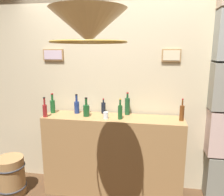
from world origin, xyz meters
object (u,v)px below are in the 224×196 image
object	(u,v)px
liquor_bottle_amaro	(53,106)
glass_tumbler_rocks	(88,109)
liquor_bottle_sherry	(127,106)
liquor_bottle_rum	(86,110)
liquor_bottle_mezcal	(182,113)
liquor_bottle_rye	(77,106)
glass_tumbler_highball	(106,115)
pendant_lamp	(88,27)
wooden_barrel	(11,176)
liquor_bottle_whiskey	(103,108)
liquor_bottle_vodka	(120,111)
liquor_bottle_scotch	(45,110)

from	to	relation	value
liquor_bottle_amaro	glass_tumbler_rocks	size ratio (longest dim) A/B	2.87
liquor_bottle_sherry	glass_tumbler_rocks	bearing A→B (deg)	179.06
liquor_bottle_rum	liquor_bottle_mezcal	bearing A→B (deg)	0.93
liquor_bottle_sherry	liquor_bottle_rye	world-z (taller)	liquor_bottle_sherry
liquor_bottle_sherry	glass_tumbler_highball	size ratio (longest dim) A/B	3.47
pendant_lamp	wooden_barrel	distance (m)	2.27
glass_tumbler_rocks	wooden_barrel	world-z (taller)	glass_tumbler_rocks
liquor_bottle_mezcal	liquor_bottle_rye	size ratio (longest dim) A/B	1.05
liquor_bottle_sherry	liquor_bottle_amaro	bearing A→B (deg)	-175.16
glass_tumbler_highball	liquor_bottle_rye	bearing A→B (deg)	157.48
liquor_bottle_amaro	liquor_bottle_rye	bearing A→B (deg)	6.47
pendant_lamp	liquor_bottle_whiskey	bearing A→B (deg)	96.82
wooden_barrel	liquor_bottle_whiskey	bearing A→B (deg)	20.12
liquor_bottle_rum	glass_tumbler_highball	xyz separation A→B (m)	(0.26, -0.06, -0.04)
liquor_bottle_sherry	pendant_lamp	world-z (taller)	pendant_lamp
glass_tumbler_highball	liquor_bottle_amaro	bearing A→B (deg)	169.38
liquor_bottle_vodka	pendant_lamp	world-z (taller)	pendant_lamp
glass_tumbler_rocks	liquor_bottle_rye	bearing A→B (deg)	-156.82
liquor_bottle_whiskey	liquor_bottle_sherry	world-z (taller)	liquor_bottle_sherry
pendant_lamp	liquor_bottle_rum	bearing A→B (deg)	108.17
liquor_bottle_vodka	glass_tumbler_highball	bearing A→B (deg)	-175.30
liquor_bottle_rum	liquor_bottle_amaro	bearing A→B (deg)	170.79
pendant_lamp	glass_tumbler_highball	bearing A→B (deg)	93.73
wooden_barrel	liquor_bottle_rye	bearing A→B (deg)	24.56
liquor_bottle_amaro	liquor_bottle_scotch	world-z (taller)	liquor_bottle_amaro
liquor_bottle_amaro	glass_tumbler_rocks	xyz separation A→B (m)	(0.44, 0.09, -0.05)
glass_tumbler_highball	liquor_bottle_scotch	bearing A→B (deg)	-176.14
liquor_bottle_sherry	pendant_lamp	distance (m)	1.42
liquor_bottle_rye	pendant_lamp	bearing A→B (deg)	-66.12
liquor_bottle_vodka	pendant_lamp	size ratio (longest dim) A/B	0.44
glass_tumbler_rocks	wooden_barrel	bearing A→B (deg)	-155.63
liquor_bottle_mezcal	pendant_lamp	distance (m)	1.55
liquor_bottle_whiskey	liquor_bottle_amaro	size ratio (longest dim) A/B	0.76
liquor_bottle_rum	glass_tumbler_highball	distance (m)	0.27
liquor_bottle_rye	pendant_lamp	distance (m)	1.47
pendant_lamp	wooden_barrel	size ratio (longest dim) A/B	1.12
liquor_bottle_mezcal	liquor_bottle_rye	distance (m)	1.31
liquor_bottle_rum	wooden_barrel	xyz separation A→B (m)	(-0.95, -0.25, -0.86)
liquor_bottle_mezcal	glass_tumbler_rocks	world-z (taller)	liquor_bottle_mezcal
liquor_bottle_sherry	liquor_bottle_whiskey	bearing A→B (deg)	178.62
liquor_bottle_mezcal	liquor_bottle_rum	size ratio (longest dim) A/B	1.10
liquor_bottle_rye	glass_tumbler_rocks	size ratio (longest dim) A/B	2.78
liquor_bottle_whiskey	liquor_bottle_rum	bearing A→B (deg)	-137.40
liquor_bottle_sherry	liquor_bottle_mezcal	size ratio (longest dim) A/B	1.09
liquor_bottle_rye	liquor_bottle_vodka	bearing A→B (deg)	-15.13
liquor_bottle_sherry	liquor_bottle_rye	size ratio (longest dim) A/B	1.15
liquor_bottle_whiskey	pendant_lamp	distance (m)	1.45
liquor_bottle_scotch	glass_tumbler_rocks	xyz separation A→B (m)	(0.46, 0.28, -0.04)
liquor_bottle_rum	pendant_lamp	distance (m)	1.35
liquor_bottle_amaro	liquor_bottle_scotch	xyz separation A→B (m)	(-0.02, -0.19, -0.01)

